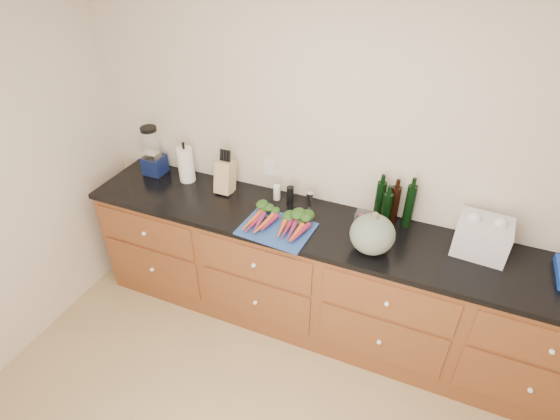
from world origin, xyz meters
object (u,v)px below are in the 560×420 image
at_px(cutting_board, 277,229).
at_px(squash, 372,234).
at_px(carrots, 280,221).
at_px(blender_appliance, 153,153).
at_px(tomato_box, 365,217).
at_px(knife_block, 225,176).
at_px(paper_towel, 186,165).

relative_size(cutting_board, squash, 1.68).
relative_size(carrots, blender_appliance, 1.10).
distance_m(cutting_board, blender_appliance, 1.25).
bearing_deg(tomato_box, knife_block, -178.38).
xyz_separation_m(squash, blender_appliance, (-1.82, 0.28, 0.05)).
bearing_deg(paper_towel, knife_block, -3.25).
bearing_deg(paper_towel, squash, -10.65).
bearing_deg(squash, blender_appliance, 171.15).
relative_size(cutting_board, paper_towel, 1.70).
bearing_deg(knife_block, paper_towel, 176.75).
xyz_separation_m(paper_towel, tomato_box, (1.41, 0.01, -0.11)).
relative_size(squash, tomato_box, 2.11).
bearing_deg(carrots, tomato_box, 28.53).
height_order(cutting_board, knife_block, knife_block).
relative_size(cutting_board, tomato_box, 3.56).
bearing_deg(cutting_board, knife_block, 151.08).
bearing_deg(cutting_board, tomato_box, 32.55).
xyz_separation_m(carrots, squash, (0.62, -0.01, 0.09)).
bearing_deg(cutting_board, paper_towel, 160.33).
distance_m(carrots, squash, 0.63).
distance_m(cutting_board, carrots, 0.06).
distance_m(cutting_board, knife_block, 0.63).
bearing_deg(cutting_board, blender_appliance, 165.11).
bearing_deg(carrots, paper_towel, 163.15).
distance_m(squash, blender_appliance, 1.84).
relative_size(knife_block, tomato_box, 1.87).
bearing_deg(squash, paper_towel, 169.35).
bearing_deg(tomato_box, blender_appliance, -179.59).
xyz_separation_m(paper_towel, knife_block, (0.35, -0.02, -0.01)).
relative_size(squash, knife_block, 1.13).
xyz_separation_m(blender_appliance, tomato_box, (1.71, 0.01, -0.14)).
bearing_deg(paper_towel, cutting_board, -19.67).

